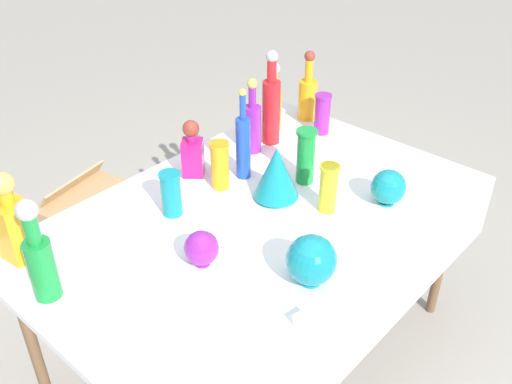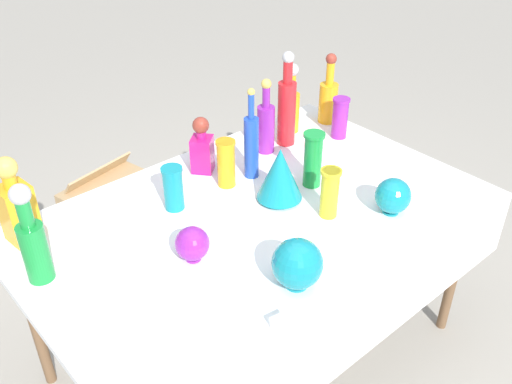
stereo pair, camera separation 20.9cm
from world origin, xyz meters
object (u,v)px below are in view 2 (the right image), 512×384
object	(u,v)px
round_bowl_0	(393,196)
slender_vase_4	(173,187)
tall_bottle_0	(291,104)
slender_vase_1	(226,162)
slender_vase_3	(313,158)
cardboard_box_behind_left	(111,205)
tall_bottle_5	(32,241)
tall_bottle_1	(328,97)
round_bowl_2	(297,264)
fluted_vase_0	(280,174)
square_decanter_1	(16,205)
square_decanter_0	(202,147)
tall_bottle_4	(287,107)
tall_bottle_3	(266,125)
slender_vase_0	(330,191)
tall_bottle_2	(251,144)
slender_vase_2	(340,117)
round_bowl_1	(192,244)

from	to	relation	value
round_bowl_0	slender_vase_4	bearing A→B (deg)	136.58
tall_bottle_0	slender_vase_1	bearing A→B (deg)	-161.77
slender_vase_3	cardboard_box_behind_left	xyz separation A→B (m)	(-0.31, 1.25, -0.74)
tall_bottle_5	cardboard_box_behind_left	world-z (taller)	tall_bottle_5
cardboard_box_behind_left	tall_bottle_1	bearing A→B (deg)	-48.86
slender_vase_3	round_bowl_2	bearing A→B (deg)	-140.42
slender_vase_4	fluted_vase_0	world-z (taller)	fluted_vase_0
square_decanter_1	square_decanter_0	bearing A→B (deg)	-3.21
round_bowl_0	cardboard_box_behind_left	size ratio (longest dim) A/B	0.26
tall_bottle_0	square_decanter_0	distance (m)	0.53
square_decanter_0	tall_bottle_4	bearing A→B (deg)	-7.21
tall_bottle_3	slender_vase_0	size ratio (longest dim) A/B	1.74
slender_vase_1	round_bowl_0	distance (m)	0.66
tall_bottle_2	slender_vase_2	world-z (taller)	tall_bottle_2
tall_bottle_4	cardboard_box_behind_left	bearing A→B (deg)	117.35
slender_vase_2	slender_vase_3	world-z (taller)	slender_vase_3
tall_bottle_3	square_decanter_0	distance (m)	0.32
slender_vase_4	round_bowl_1	xyz separation A→B (m)	(-0.13, -0.29, -0.03)
round_bowl_0	slender_vase_2	bearing A→B (deg)	60.20
square_decanter_1	tall_bottle_4	bearing A→B (deg)	-4.66
tall_bottle_4	square_decanter_1	bearing A→B (deg)	175.34
square_decanter_1	round_bowl_0	size ratio (longest dim) A/B	2.31
fluted_vase_0	slender_vase_0	bearing A→B (deg)	-71.82
tall_bottle_4	square_decanter_0	world-z (taller)	tall_bottle_4
slender_vase_3	round_bowl_0	bearing A→B (deg)	-75.93
slender_vase_4	cardboard_box_behind_left	distance (m)	1.26
fluted_vase_0	square_decanter_0	bearing A→B (deg)	103.89
tall_bottle_1	square_decanter_1	size ratio (longest dim) A/B	1.04
tall_bottle_5	slender_vase_1	distance (m)	0.80
square_decanter_1	round_bowl_1	xyz separation A→B (m)	(0.38, -0.49, -0.08)
tall_bottle_4	square_decanter_1	distance (m)	1.19
square_decanter_0	slender_vase_3	bearing A→B (deg)	-55.23
slender_vase_1	cardboard_box_behind_left	distance (m)	1.26
tall_bottle_2	round_bowl_1	world-z (taller)	tall_bottle_2
tall_bottle_3	round_bowl_2	size ratio (longest dim) A/B	1.99
tall_bottle_1	slender_vase_0	xyz separation A→B (m)	(-0.58, -0.54, -0.02)
tall_bottle_2	slender_vase_4	distance (m)	0.38
tall_bottle_5	fluted_vase_0	bearing A→B (deg)	-11.23
fluted_vase_0	round_bowl_2	size ratio (longest dim) A/B	1.30
slender_vase_3	round_bowl_1	distance (m)	0.64
tall_bottle_2	slender_vase_0	bearing A→B (deg)	-85.55
tall_bottle_1	slender_vase_2	size ratio (longest dim) A/B	1.79
tall_bottle_1	square_decanter_1	xyz separation A→B (m)	(-1.49, 0.07, 0.02)
tall_bottle_1	round_bowl_0	xyz separation A→B (m)	(-0.39, -0.69, -0.05)
tall_bottle_2	slender_vase_3	xyz separation A→B (m)	(0.14, -0.21, -0.02)
slender_vase_1	slender_vase_3	size ratio (longest dim) A/B	0.86
cardboard_box_behind_left	round_bowl_0	bearing A→B (deg)	-75.97
slender_vase_0	square_decanter_0	bearing A→B (deg)	105.40
tall_bottle_4	fluted_vase_0	size ratio (longest dim) A/B	1.94
round_bowl_2	cardboard_box_behind_left	bearing A→B (deg)	84.62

